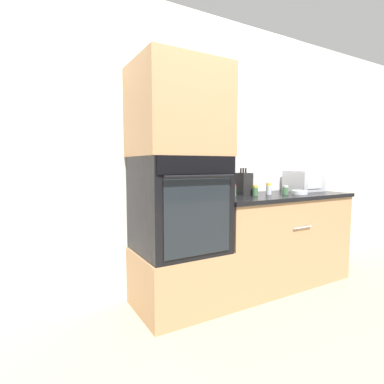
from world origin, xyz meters
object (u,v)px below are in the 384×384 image
object	(u,v)px
bowl	(300,192)
condiment_jar_near	(269,189)
microwave	(304,181)
condiment_jar_mid	(285,190)
wall_oven	(179,204)
condiment_jar_back	(234,191)
knife_block	(243,184)
condiment_jar_far	(255,191)

from	to	relation	value
bowl	condiment_jar_near	xyz separation A→B (m)	(-0.29, 0.12, 0.04)
microwave	condiment_jar_mid	xyz separation A→B (m)	(-0.46, -0.17, -0.07)
wall_oven	bowl	bearing A→B (deg)	-5.01
wall_oven	condiment_jar_near	xyz separation A→B (m)	(0.96, 0.01, 0.08)
bowl	condiment_jar_near	bearing A→B (deg)	157.76
condiment_jar_mid	condiment_jar_back	bearing A→B (deg)	168.23
knife_block	condiment_jar_near	size ratio (longest dim) A/B	2.30
wall_oven	condiment_jar_back	bearing A→B (deg)	5.40
bowl	condiment_jar_mid	world-z (taller)	condiment_jar_mid
condiment_jar_far	condiment_jar_back	world-z (taller)	condiment_jar_back
bowl	condiment_jar_back	size ratio (longest dim) A/B	1.43
knife_block	condiment_jar_back	bearing A→B (deg)	-155.20
wall_oven	knife_block	bearing A→B (deg)	9.92
condiment_jar_mid	condiment_jar_back	world-z (taller)	condiment_jar_back
condiment_jar_back	condiment_jar_far	bearing A→B (deg)	-12.74
wall_oven	condiment_jar_far	bearing A→B (deg)	0.64
bowl	condiment_jar_mid	bearing A→B (deg)	157.66
condiment_jar_near	condiment_jar_mid	distance (m)	0.16
condiment_jar_mid	bowl	bearing A→B (deg)	-22.34
bowl	microwave	bearing A→B (deg)	34.53
condiment_jar_far	condiment_jar_mid	bearing A→B (deg)	-11.14
knife_block	condiment_jar_mid	world-z (taller)	knife_block
condiment_jar_near	condiment_jar_far	bearing A→B (deg)	179.72
microwave	condiment_jar_far	size ratio (longest dim) A/B	3.59
bowl	condiment_jar_near	world-z (taller)	condiment_jar_near
knife_block	condiment_jar_mid	bearing A→B (deg)	-27.15
microwave	condiment_jar_back	distance (m)	0.99
wall_oven	condiment_jar_far	size ratio (longest dim) A/B	7.84
wall_oven	condiment_jar_mid	world-z (taller)	wall_oven
wall_oven	condiment_jar_far	xyz separation A→B (m)	(0.79, 0.01, 0.07)
wall_oven	condiment_jar_far	distance (m)	0.79
wall_oven	microwave	size ratio (longest dim) A/B	2.18
condiment_jar_far	condiment_jar_near	bearing A→B (deg)	-0.28
knife_block	bowl	size ratio (longest dim) A/B	1.67
condiment_jar_mid	condiment_jar_back	size ratio (longest dim) A/B	0.82
condiment_jar_far	condiment_jar_back	xyz separation A→B (m)	(-0.21, 0.05, 0.00)
knife_block	condiment_jar_mid	xyz separation A→B (m)	(0.36, -0.19, -0.06)
microwave	condiment_jar_far	bearing A→B (deg)	-172.23
condiment_jar_mid	condiment_jar_far	bearing A→B (deg)	168.86
microwave	condiment_jar_near	size ratio (longest dim) A/B	3.11
wall_oven	condiment_jar_mid	bearing A→B (deg)	-2.78
wall_oven	condiment_jar_back	distance (m)	0.59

